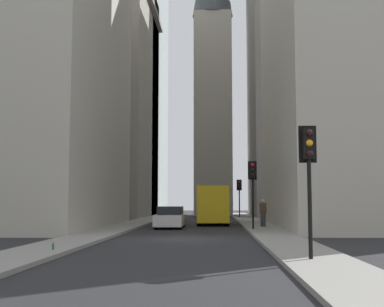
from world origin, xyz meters
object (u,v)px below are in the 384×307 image
pedestrian (263,212)px  discarded_bottle (53,247)px  traffic_light_midblock (253,179)px  sedan_white (170,218)px  traffic_light_far_junction (239,189)px  delivery_truck (213,205)px  traffic_light_foreground (309,160)px

pedestrian → discarded_bottle: 17.96m
traffic_light_midblock → pedestrian: (2.84, -0.85, -1.99)m
sedan_white → traffic_light_far_junction: size_ratio=1.14×
sedan_white → traffic_light_midblock: size_ratio=1.07×
traffic_light_midblock → traffic_light_far_junction: traffic_light_midblock is taller
delivery_truck → traffic_light_far_junction: size_ratio=1.71×
traffic_light_foreground → pedestrian: 18.12m
traffic_light_foreground → discarded_bottle: bearing=74.7°
traffic_light_far_junction → discarded_bottle: 35.55m
delivery_truck → traffic_light_foreground: traffic_light_foreground is taller
sedan_white → pedestrian: bearing=-93.2°
sedan_white → delivery_truck: bearing=-29.3°
sedan_white → pedestrian: size_ratio=2.46×
traffic_light_foreground → traffic_light_midblock: size_ratio=0.97×
delivery_truck → traffic_light_midblock: bearing=-163.8°
discarded_bottle → delivery_truck: bearing=-14.2°
delivery_truck → traffic_light_foreground: 23.55m
delivery_truck → traffic_light_midblock: (-8.15, -2.37, 1.62)m
traffic_light_foreground → pedestrian: (18.01, -0.34, -1.89)m
traffic_light_midblock → delivery_truck: bearing=16.2°
delivery_truck → pedestrian: (-5.31, -3.22, -0.36)m
sedan_white → pedestrian: pedestrian is taller
delivery_truck → sedan_white: bearing=150.7°
traffic_light_far_junction → sedan_white: bearing=163.7°
delivery_truck → discarded_bottle: (-21.08, 5.33, -1.21)m
traffic_light_foreground → discarded_bottle: 8.94m
sedan_white → discarded_bottle: bearing=171.1°
sedan_white → traffic_light_foreground: 19.35m
traffic_light_foreground → traffic_light_far_junction: 36.80m
traffic_light_far_junction → traffic_light_midblock: bearing=179.4°
traffic_light_far_junction → discarded_bottle: bearing=167.1°
traffic_light_foreground → traffic_light_far_junction: (36.80, 0.27, -0.06)m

